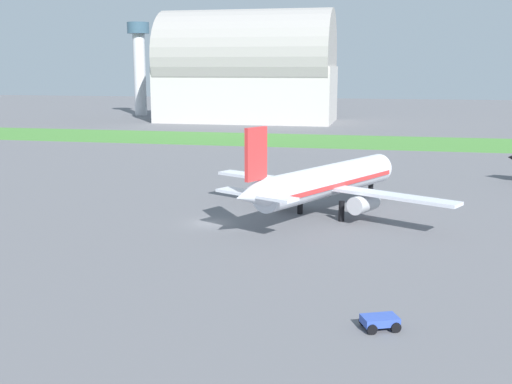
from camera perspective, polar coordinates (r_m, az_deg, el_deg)
ground_plane at (r=71.44m, az=-4.29°, el=-2.84°), size 600.00×600.00×0.00m
grass_taxiway_strip at (r=152.54m, az=4.62°, el=4.71°), size 360.00×28.00×0.08m
airplane_midfield_jet at (r=74.29m, az=6.39°, el=0.94°), size 29.96×29.88×11.53m
baggage_cart_near_gate at (r=43.91m, az=11.24°, el=-11.47°), size 2.87×2.54×0.90m
hangar_distant at (r=206.75m, az=-0.80°, el=11.02°), size 56.40×30.41×35.80m
control_tower at (r=238.12m, az=-10.61°, el=11.71°), size 8.00×8.00×33.60m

